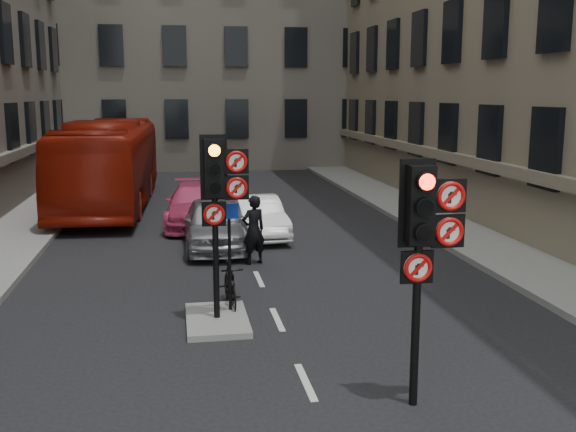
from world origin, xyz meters
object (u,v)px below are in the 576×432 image
object	(u,v)px
motorcycle	(230,285)
motorcyclist	(254,230)
car_silver	(214,223)
car_pink	(196,205)
car_white	(258,217)
bus_red	(110,164)
info_sign	(229,242)
signal_near	(425,231)
signal_far	(219,187)

from	to	relation	value
motorcycle	motorcyclist	bearing A→B (deg)	71.80
car_silver	car_pink	xyz separation A→B (m)	(-0.41, 3.56, -0.03)
car_white	motorcyclist	world-z (taller)	motorcyclist
bus_red	motorcyclist	bearing A→B (deg)	-63.60
info_sign	car_silver	bearing A→B (deg)	78.81
signal_near	motorcycle	world-z (taller)	signal_near
bus_red	motorcyclist	distance (m)	11.03
car_white	car_pink	size ratio (longest dim) A/B	0.79
signal_far	car_pink	world-z (taller)	signal_far
car_silver	car_pink	world-z (taller)	car_silver
bus_red	info_sign	bearing A→B (deg)	-73.75
signal_near	info_sign	size ratio (longest dim) A/B	1.63
signal_near	motorcyclist	world-z (taller)	signal_near
car_silver	motorcyclist	xyz separation A→B (m)	(0.92, -1.99, 0.18)
signal_far	car_white	xyz separation A→B (m)	(1.70, 7.90, -2.07)
signal_near	car_white	bearing A→B (deg)	94.32
car_silver	car_white	size ratio (longest dim) A/B	1.13
signal_far	car_silver	bearing A→B (deg)	87.79
signal_near	signal_far	world-z (taller)	signal_far
car_silver	motorcyclist	world-z (taller)	motorcyclist
car_pink	car_white	bearing A→B (deg)	-46.19
signal_far	info_sign	xyz separation A→B (m)	(0.21, 0.42, -1.16)
signal_far	bus_red	world-z (taller)	signal_far
bus_red	signal_far	bearing A→B (deg)	-74.95
car_white	info_sign	distance (m)	7.68
signal_far	signal_near	bearing A→B (deg)	-56.98
car_pink	motorcyclist	world-z (taller)	motorcyclist
signal_near	signal_far	bearing A→B (deg)	123.02
car_silver	info_sign	world-z (taller)	info_sign
signal_near	car_pink	bearing A→B (deg)	101.10
car_pink	motorcyclist	distance (m)	5.71
signal_far	motorcyclist	xyz separation A→B (m)	(1.17, 4.53, -1.79)
signal_far	motorcycle	distance (m)	2.46
car_white	info_sign	xyz separation A→B (m)	(-1.49, -7.48, 0.91)
signal_near	bus_red	world-z (taller)	signal_near
bus_red	info_sign	xyz separation A→B (m)	(3.60, -14.12, -0.17)
car_white	car_pink	xyz separation A→B (m)	(-1.86, 2.18, 0.07)
car_white	car_pink	distance (m)	2.87
car_pink	info_sign	xyz separation A→B (m)	(0.38, -9.66, 0.83)
signal_near	car_white	distance (m)	12.09
car_white	bus_red	world-z (taller)	bus_red
car_silver	car_pink	bearing A→B (deg)	96.84
motorcyclist	info_sign	size ratio (longest dim) A/B	0.83
signal_far	bus_red	xyz separation A→B (m)	(-3.39, 14.54, -0.99)
signal_far	car_white	bearing A→B (deg)	77.84
signal_far	bus_red	distance (m)	14.96
signal_near	car_white	size ratio (longest dim) A/B	0.93
bus_red	signal_near	bearing A→B (deg)	-70.16
car_white	info_sign	size ratio (longest dim) A/B	1.74
signal_near	info_sign	world-z (taller)	signal_near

